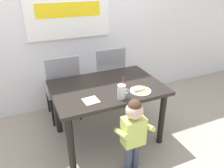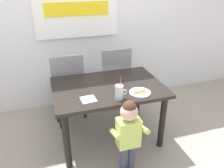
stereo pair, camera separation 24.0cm
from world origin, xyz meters
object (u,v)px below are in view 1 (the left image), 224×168
at_px(dining_table, 107,94).
at_px(snack_plate, 140,91).
at_px(paper_napkin, 91,101).
at_px(dining_chair_left, 63,85).
at_px(milk_cup, 122,92).
at_px(peeled_banana, 140,89).
at_px(dining_chair_right, 108,74).
at_px(toddler_standing, 134,128).

bearing_deg(dining_table, snack_plate, -43.60).
bearing_deg(paper_napkin, dining_chair_left, 98.01).
bearing_deg(milk_cup, peeled_banana, 10.40).
xyz_separation_m(dining_chair_right, peeled_banana, (-0.02, -0.96, 0.21)).
bearing_deg(dining_table, toddler_standing, -86.56).
relative_size(toddler_standing, milk_cup, 3.33).
height_order(peeled_banana, paper_napkin, peeled_banana).
distance_m(dining_table, toddler_standing, 0.58).
xyz_separation_m(dining_table, milk_cup, (0.03, -0.31, 0.17)).
relative_size(dining_chair_left, peeled_banana, 5.55).
bearing_deg(dining_chair_left, snack_plate, 127.61).
bearing_deg(paper_napkin, dining_chair_right, 58.27).
height_order(dining_table, peeled_banana, peeled_banana).
relative_size(dining_table, snack_plate, 5.42).
relative_size(dining_chair_left, snack_plate, 4.17).
height_order(dining_table, toddler_standing, toddler_standing).
distance_m(dining_chair_right, milk_cup, 1.06).
distance_m(dining_chair_right, snack_plate, 0.97).
height_order(dining_table, snack_plate, snack_plate).
bearing_deg(toddler_standing, dining_chair_left, 109.94).
height_order(toddler_standing, paper_napkin, toddler_standing).
relative_size(dining_chair_right, peeled_banana, 5.55).
xyz_separation_m(milk_cup, paper_napkin, (-0.30, 0.08, -0.06)).
xyz_separation_m(dining_table, toddler_standing, (0.03, -0.58, -0.09)).
distance_m(dining_table, milk_cup, 0.36).
bearing_deg(milk_cup, dining_chair_left, 114.53).
bearing_deg(toddler_standing, milk_cup, 91.82).
relative_size(dining_table, peeled_banana, 7.20).
bearing_deg(dining_table, dining_chair_right, 66.78).
bearing_deg(milk_cup, dining_table, 94.79).
bearing_deg(dining_table, milk_cup, -85.21).
distance_m(toddler_standing, milk_cup, 0.37).
xyz_separation_m(dining_chair_left, milk_cup, (0.42, -0.92, 0.25)).
xyz_separation_m(peeled_banana, paper_napkin, (-0.55, 0.03, -0.03)).
relative_size(dining_table, paper_napkin, 8.30).
relative_size(peeled_banana, paper_napkin, 1.15).
height_order(dining_chair_right, snack_plate, dining_chair_right).
relative_size(snack_plate, paper_napkin, 1.53).
bearing_deg(dining_chair_right, toddler_standing, 78.37).
distance_m(dining_chair_left, milk_cup, 1.05).
distance_m(dining_chair_left, paper_napkin, 0.88).
bearing_deg(paper_napkin, toddler_standing, -47.39).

